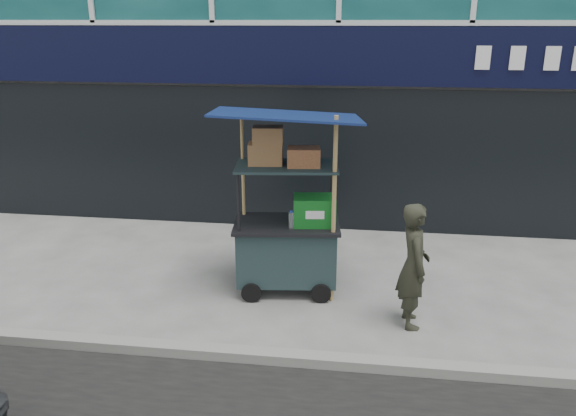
# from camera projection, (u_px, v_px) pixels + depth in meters

# --- Properties ---
(ground) EXTENTS (80.00, 80.00, 0.00)m
(ground) POSITION_uv_depth(u_px,v_px,m) (313.00, 354.00, 6.10)
(ground) COLOR #5E5E5A
(ground) RESTS_ON ground
(curb) EXTENTS (80.00, 0.18, 0.12)m
(curb) POSITION_uv_depth(u_px,v_px,m) (311.00, 360.00, 5.89)
(curb) COLOR gray
(curb) RESTS_ON ground
(vendor_cart) EXTENTS (1.94, 1.47, 2.45)m
(vendor_cart) POSITION_uv_depth(u_px,v_px,m) (288.00, 229.00, 7.30)
(vendor_cart) COLOR #1C2E30
(vendor_cart) RESTS_ON ground
(vendor_man) EXTENTS (0.43, 0.59, 1.51)m
(vendor_man) POSITION_uv_depth(u_px,v_px,m) (414.00, 265.00, 6.48)
(vendor_man) COLOR #27281D
(vendor_man) RESTS_ON ground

